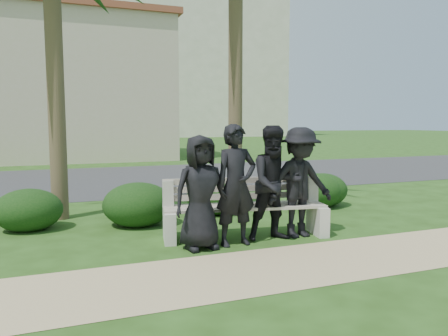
{
  "coord_description": "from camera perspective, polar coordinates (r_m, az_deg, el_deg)",
  "views": [
    {
      "loc": [
        -2.62,
        -6.7,
        1.88
      ],
      "look_at": [
        0.34,
        1.0,
        1.01
      ],
      "focal_mm": 35.0,
      "sensor_mm": 36.0,
      "label": 1
    }
  ],
  "objects": [
    {
      "name": "man_b",
      "position": [
        6.63,
        1.59,
        -2.26
      ],
      "size": [
        0.72,
        0.51,
        1.85
      ],
      "primitive_type": "imported",
      "rotation": [
        0.0,
        0.0,
        0.1
      ],
      "color": "black",
      "rests_on": "ground"
    },
    {
      "name": "man_d",
      "position": [
        7.22,
        9.86,
        -1.88
      ],
      "size": [
        1.19,
        0.71,
        1.8
      ],
      "primitive_type": "imported",
      "rotation": [
        0.0,
        0.0,
        0.04
      ],
      "color": "black",
      "rests_on": "ground"
    },
    {
      "name": "asphalt_street",
      "position": [
        15.05,
        -10.82,
        -1.29
      ],
      "size": [
        160.0,
        8.0,
        0.01
      ],
      "primitive_type": "cube",
      "color": "#2D2D30",
      "rests_on": "ground"
    },
    {
      "name": "park_bench",
      "position": [
        7.18,
        2.73,
        -5.72
      ],
      "size": [
        2.77,
        1.08,
        0.93
      ],
      "rotation": [
        0.0,
        0.0,
        -0.18
      ],
      "color": "#A4998A",
      "rests_on": "ground"
    },
    {
      "name": "hedge_a",
      "position": [
        8.36,
        -24.21,
        -4.89
      ],
      "size": [
        1.16,
        0.95,
        0.75
      ],
      "primitive_type": "ellipsoid",
      "color": "black",
      "rests_on": "ground"
    },
    {
      "name": "hedge_f",
      "position": [
        9.86,
        11.93,
        -2.8
      ],
      "size": [
        1.2,
        1.0,
        0.79
      ],
      "primitive_type": "ellipsoid",
      "color": "black",
      "rests_on": "ground"
    },
    {
      "name": "footpath",
      "position": [
        5.86,
        6.93,
        -12.73
      ],
      "size": [
        30.0,
        1.6,
        0.01
      ],
      "primitive_type": "cube",
      "color": "tan",
      "rests_on": "ground"
    },
    {
      "name": "hedge_c",
      "position": [
        8.2,
        -11.36,
        -4.49
      ],
      "size": [
        1.23,
        1.02,
        0.8
      ],
      "primitive_type": "ellipsoid",
      "color": "black",
      "rests_on": "ground"
    },
    {
      "name": "man_c",
      "position": [
        6.96,
        6.72,
        -2.01
      ],
      "size": [
        0.92,
        0.73,
        1.83
      ],
      "primitive_type": "imported",
      "rotation": [
        0.0,
        0.0,
        -0.04
      ],
      "color": "black",
      "rests_on": "ground"
    },
    {
      "name": "ground",
      "position": [
        7.43,
        0.35,
        -8.65
      ],
      "size": [
        160.0,
        160.0,
        0.0
      ],
      "primitive_type": "plane",
      "color": "#234112",
      "rests_on": "ground"
    },
    {
      "name": "stucco_bldg_right",
      "position": [
        24.81,
        -17.48,
        9.84
      ],
      "size": [
        8.4,
        8.4,
        7.3
      ],
      "color": "#C2B991",
      "rests_on": "ground"
    },
    {
      "name": "hedge_d",
      "position": [
        8.96,
        -1.35,
        -3.7
      ],
      "size": [
        1.13,
        0.94,
        0.74
      ],
      "primitive_type": "ellipsoid",
      "color": "black",
      "rests_on": "ground"
    },
    {
      "name": "hotel_tower",
      "position": [
        64.93,
        -6.08,
        16.17
      ],
      "size": [
        26.0,
        18.0,
        37.3
      ],
      "color": "beige",
      "rests_on": "ground"
    },
    {
      "name": "hedge_e",
      "position": [
        10.05,
        12.71,
        -2.72
      ],
      "size": [
        1.17,
        0.97,
        0.77
      ],
      "primitive_type": "ellipsoid",
      "color": "black",
      "rests_on": "ground"
    },
    {
      "name": "man_a",
      "position": [
        6.46,
        -3.09,
        -3.19
      ],
      "size": [
        0.87,
        0.61,
        1.7
      ],
      "primitive_type": "imported",
      "rotation": [
        0.0,
        0.0,
        0.08
      ],
      "color": "black",
      "rests_on": "ground"
    },
    {
      "name": "hedge_b",
      "position": [
        8.11,
        -11.12,
        -4.56
      ],
      "size": [
        1.25,
        1.04,
        0.82
      ],
      "primitive_type": "ellipsoid",
      "color": "black",
      "rests_on": "ground"
    }
  ]
}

